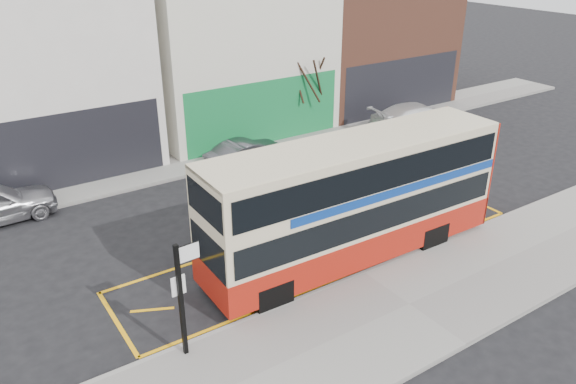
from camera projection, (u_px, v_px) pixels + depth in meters
ground at (356, 270)px, 17.39m from camera, size 120.00×120.00×0.00m
pavement at (409, 306)px, 15.63m from camera, size 40.00×4.00×0.15m
kerb at (364, 274)px, 17.08m from camera, size 40.00×0.15×0.15m
far_pavement at (201, 159)px, 25.65m from camera, size 50.00×3.00×0.15m
road_markings at (325, 248)px, 18.60m from camera, size 14.00×3.40×0.01m
terrace_left at (33, 41)px, 23.67m from camera, size 8.00×8.01×11.80m
terrace_green_shop at (223, 28)px, 28.29m from camera, size 9.00×8.01×11.30m
terrace_right at (359, 23)px, 33.01m from camera, size 9.00×8.01×10.30m
double_decker_bus at (355, 199)px, 17.22m from camera, size 9.98×2.48×3.97m
bus_stop_post at (182, 289)px, 13.06m from camera, size 0.76×0.14×3.06m
car_grey at (247, 154)px, 24.67m from camera, size 4.00×1.85×1.27m
car_white at (418, 118)px, 28.97m from camera, size 5.43×2.78×1.51m
street_tree_right at (307, 67)px, 27.49m from camera, size 2.35×2.35×5.08m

